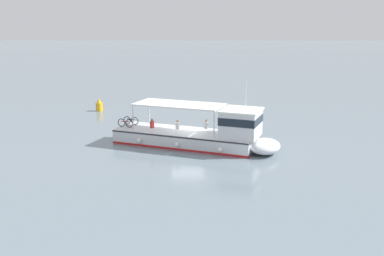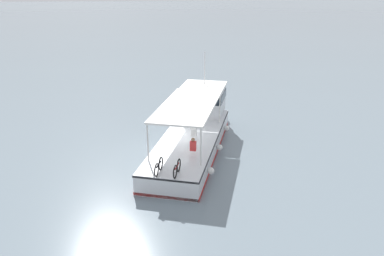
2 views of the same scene
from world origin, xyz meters
The scene contains 3 objects.
ground_plane centered at (0.00, 0.00, 0.00)m, with size 400.00×400.00×0.00m, color slate.
ferry_main centered at (-1.30, -1.27, 1.02)m, with size 7.41×12.97×5.32m.
channel_buoy centered at (12.43, 9.66, 0.57)m, with size 0.70×0.70×1.40m.
Camera 1 is at (-32.94, -0.55, 9.19)m, focal length 40.70 mm.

